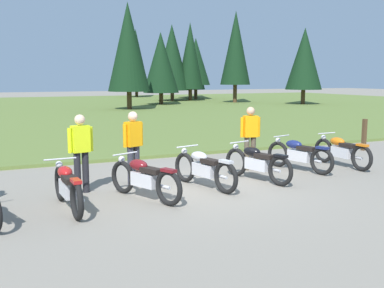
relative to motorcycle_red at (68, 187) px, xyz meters
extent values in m
plane|color=gray|center=(3.02, 0.49, -0.44)|extent=(140.00, 140.00, 0.00)
cube|color=#5B7033|center=(3.02, 26.36, -0.39)|extent=(80.00, 44.00, 0.10)
cylinder|color=#47331E|center=(17.53, 33.36, 0.19)|extent=(0.36, 0.36, 1.25)
cone|color=black|center=(17.53, 33.36, 4.07)|extent=(2.62, 2.62, 6.52)
cylinder|color=#47331E|center=(19.23, 35.70, 0.37)|extent=(0.36, 0.36, 1.61)
cone|color=black|center=(19.23, 35.70, 3.62)|extent=(3.05, 3.05, 4.89)
cylinder|color=#47331E|center=(12.60, 28.53, 0.12)|extent=(0.36, 0.36, 1.11)
cone|color=black|center=(12.60, 28.53, 3.23)|extent=(3.07, 3.07, 5.12)
cylinder|color=#47331E|center=(15.15, 43.53, 0.09)|extent=(0.36, 0.36, 1.05)
cone|color=black|center=(15.15, 43.53, 4.08)|extent=(2.94, 2.94, 6.92)
cylinder|color=#47331E|center=(8.35, 23.82, 0.27)|extent=(0.36, 0.36, 1.41)
cone|color=black|center=(8.35, 23.82, 4.14)|extent=(3.05, 3.05, 6.34)
cylinder|color=#47331E|center=(15.76, 33.77, 0.13)|extent=(0.36, 0.36, 1.14)
cone|color=black|center=(15.76, 33.77, 3.91)|extent=(3.43, 3.43, 6.41)
cylinder|color=#47331E|center=(19.85, 28.42, 0.43)|extent=(0.36, 0.36, 1.74)
cone|color=black|center=(19.85, 28.42, 4.63)|extent=(2.76, 2.76, 6.64)
cylinder|color=#47331E|center=(20.31, 39.41, 0.08)|extent=(0.36, 0.36, 1.03)
cone|color=black|center=(20.31, 39.41, 3.78)|extent=(3.32, 3.32, 6.37)
cylinder|color=#47331E|center=(23.91, 23.65, 0.25)|extent=(0.36, 0.36, 1.37)
cone|color=black|center=(23.91, 23.65, 3.55)|extent=(3.13, 3.13, 5.24)
torus|color=black|center=(-0.04, 0.69, -0.09)|extent=(0.13, 0.70, 0.70)
torus|color=black|center=(0.03, -0.71, -0.09)|extent=(0.13, 0.70, 0.70)
cube|color=silver|center=(0.00, -0.01, -0.04)|extent=(0.23, 0.65, 0.28)
ellipsoid|color=#AD1919|center=(-0.01, 0.17, 0.24)|extent=(0.28, 0.49, 0.22)
cube|color=black|center=(0.01, -0.23, 0.18)|extent=(0.24, 0.49, 0.10)
cube|color=#AD1919|center=(0.03, -0.71, 0.25)|extent=(0.16, 0.33, 0.06)
cylinder|color=silver|center=(-0.03, 0.59, 0.42)|extent=(0.62, 0.06, 0.03)
sphere|color=silver|center=(-0.04, 0.71, 0.29)|extent=(0.14, 0.14, 0.14)
cylinder|color=silver|center=(0.15, -0.31, -0.14)|extent=(0.10, 0.55, 0.07)
torus|color=black|center=(1.26, 0.75, -0.09)|extent=(0.36, 0.69, 0.70)
torus|color=black|center=(1.79, -0.54, -0.09)|extent=(0.36, 0.69, 0.70)
cube|color=silver|center=(1.52, 0.10, -0.04)|extent=(0.43, 0.67, 0.28)
ellipsoid|color=maroon|center=(1.46, 0.27, 0.24)|extent=(0.42, 0.54, 0.22)
cube|color=black|center=(1.61, -0.10, 0.18)|extent=(0.39, 0.53, 0.10)
cube|color=maroon|center=(1.79, -0.54, 0.25)|extent=(0.25, 0.35, 0.06)
cylinder|color=silver|center=(1.30, 0.66, 0.42)|extent=(0.59, 0.27, 0.03)
sphere|color=silver|center=(1.25, 0.77, 0.29)|extent=(0.14, 0.14, 0.14)
cylinder|color=silver|center=(1.77, -0.12, -0.14)|extent=(0.27, 0.54, 0.07)
torus|color=black|center=(2.87, 1.16, -0.09)|extent=(0.27, 0.70, 0.70)
torus|color=black|center=(3.22, -0.20, -0.09)|extent=(0.27, 0.70, 0.70)
cube|color=silver|center=(3.04, 0.48, -0.04)|extent=(0.35, 0.67, 0.28)
ellipsoid|color=#B7B7BC|center=(3.00, 0.65, 0.24)|extent=(0.37, 0.53, 0.22)
cube|color=black|center=(3.10, 0.26, 0.18)|extent=(0.33, 0.52, 0.10)
cube|color=#B7B7BC|center=(3.22, -0.20, 0.25)|extent=(0.22, 0.34, 0.06)
cylinder|color=silver|center=(2.89, 1.06, 0.42)|extent=(0.61, 0.18, 0.03)
sphere|color=silver|center=(2.86, 1.17, 0.29)|extent=(0.14, 0.14, 0.14)
cylinder|color=silver|center=(3.25, 0.22, -0.14)|extent=(0.20, 0.55, 0.07)
torus|color=black|center=(4.30, 1.25, -0.09)|extent=(0.28, 0.70, 0.70)
torus|color=black|center=(4.66, -0.10, -0.09)|extent=(0.28, 0.70, 0.70)
cube|color=silver|center=(4.48, 0.57, -0.04)|extent=(0.36, 0.67, 0.28)
ellipsoid|color=black|center=(4.44, 0.75, 0.24)|extent=(0.38, 0.53, 0.22)
cube|color=black|center=(4.54, 0.36, 0.18)|extent=(0.34, 0.52, 0.10)
cube|color=black|center=(4.66, -0.10, 0.25)|extent=(0.22, 0.35, 0.06)
cylinder|color=silver|center=(4.33, 1.15, 0.42)|extent=(0.61, 0.19, 0.03)
sphere|color=silver|center=(4.30, 1.27, 0.29)|extent=(0.14, 0.14, 0.14)
cylinder|color=silver|center=(4.70, 0.32, -0.14)|extent=(0.21, 0.55, 0.07)
torus|color=black|center=(5.93, 1.78, -0.09)|extent=(0.28, 0.70, 0.70)
torus|color=black|center=(6.30, 0.43, -0.09)|extent=(0.28, 0.70, 0.70)
cube|color=silver|center=(6.11, 1.10, -0.04)|extent=(0.36, 0.67, 0.28)
ellipsoid|color=navy|center=(6.07, 1.28, 0.24)|extent=(0.38, 0.53, 0.22)
cube|color=black|center=(6.17, 0.89, 0.18)|extent=(0.34, 0.52, 0.10)
cube|color=navy|center=(6.30, 0.43, 0.25)|extent=(0.22, 0.35, 0.06)
cylinder|color=silver|center=(5.95, 1.68, 0.42)|extent=(0.61, 0.19, 0.03)
sphere|color=silver|center=(5.92, 1.80, 0.29)|extent=(0.14, 0.14, 0.14)
cylinder|color=silver|center=(6.33, 0.85, -0.14)|extent=(0.21, 0.55, 0.07)
torus|color=black|center=(7.49, 1.76, -0.09)|extent=(0.13, 0.70, 0.70)
torus|color=black|center=(7.56, 0.37, -0.09)|extent=(0.13, 0.70, 0.70)
cube|color=silver|center=(7.52, 1.06, -0.04)|extent=(0.23, 0.65, 0.28)
ellipsoid|color=orange|center=(7.51, 1.24, 0.24)|extent=(0.28, 0.49, 0.22)
cube|color=black|center=(7.53, 0.84, 0.18)|extent=(0.24, 0.49, 0.10)
cube|color=orange|center=(7.56, 0.37, 0.25)|extent=(0.16, 0.33, 0.06)
cylinder|color=silver|center=(7.49, 1.66, 0.42)|extent=(0.62, 0.06, 0.03)
sphere|color=silver|center=(7.49, 1.78, 0.29)|extent=(0.14, 0.14, 0.14)
cylinder|color=silver|center=(7.68, 0.77, -0.14)|extent=(0.10, 0.55, 0.07)
cylinder|color=#2D2D38|center=(1.81, 1.50, 0.00)|extent=(0.14, 0.14, 0.88)
cylinder|color=#2D2D38|center=(1.64, 1.43, 0.00)|extent=(0.14, 0.14, 0.88)
cube|color=orange|center=(1.72, 1.47, 0.72)|extent=(0.42, 0.34, 0.56)
sphere|color=beige|center=(1.72, 1.47, 1.12)|extent=(0.22, 0.22, 0.22)
cylinder|color=orange|center=(1.94, 1.55, 0.70)|extent=(0.09, 0.09, 0.52)
cylinder|color=orange|center=(1.51, 1.38, 0.70)|extent=(0.09, 0.09, 0.52)
cylinder|color=black|center=(0.57, 1.15, 0.00)|extent=(0.14, 0.14, 0.88)
cylinder|color=black|center=(0.39, 1.12, 0.00)|extent=(0.14, 0.14, 0.88)
cube|color=#D8EA19|center=(0.48, 1.14, 0.72)|extent=(0.39, 0.28, 0.56)
sphere|color=beige|center=(0.48, 1.14, 1.12)|extent=(0.22, 0.22, 0.22)
cylinder|color=#D8EA19|center=(0.70, 1.18, 0.70)|extent=(0.09, 0.09, 0.52)
cylinder|color=#D8EA19|center=(0.25, 1.10, 0.70)|extent=(0.09, 0.09, 0.52)
cylinder|color=#4C4233|center=(4.92, 1.76, 0.00)|extent=(0.14, 0.14, 0.88)
cylinder|color=#4C4233|center=(5.09, 1.73, 0.00)|extent=(0.14, 0.14, 0.88)
cube|color=orange|center=(5.00, 1.75, 0.72)|extent=(0.39, 0.28, 0.56)
sphere|color=tan|center=(5.00, 1.75, 1.12)|extent=(0.22, 0.22, 0.22)
cylinder|color=orange|center=(4.78, 1.79, 0.70)|extent=(0.09, 0.09, 0.52)
cylinder|color=orange|center=(5.23, 1.70, 0.70)|extent=(0.09, 0.09, 0.52)
cube|color=#47331E|center=(10.20, 2.93, 0.09)|extent=(0.12, 0.12, 1.06)
camera|label=1|loc=(-1.30, -8.39, 2.00)|focal=42.52mm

